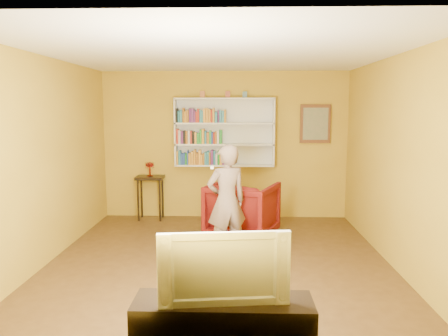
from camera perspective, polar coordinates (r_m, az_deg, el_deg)
The scene contains 16 objects.
room_shell at distance 5.64m, azimuth -0.73°, elevation -2.54°, with size 5.30×5.80×2.88m.
bookshelf at distance 7.97m, azimuth 0.07°, elevation 4.68°, with size 1.80×0.29×1.23m.
books_row_lower at distance 7.92m, azimuth -2.57°, elevation 1.30°, with size 0.98×0.19×0.27m.
books_row_middle at distance 7.90m, azimuth -3.20°, elevation 4.03°, with size 0.82×0.19×0.27m.
books_row_upper at distance 7.88m, azimuth -3.06°, elevation 6.79°, with size 0.89×0.18×0.26m.
ornament_left at distance 7.93m, azimuth -2.84°, elevation 9.58°, with size 0.09×0.09×0.12m, color #A85E30.
ornament_centre at distance 7.90m, azimuth 0.49°, elevation 9.58°, with size 0.09×0.09×0.12m, color #9E4834.
ornament_right at distance 7.90m, azimuth 2.74°, elevation 9.55°, with size 0.08×0.08×0.11m, color slate.
framed_painting at distance 8.13m, azimuth 11.85°, elevation 5.68°, with size 0.55×0.05×0.70m.
console_table at distance 8.08m, azimuth -9.61°, elevation -2.02°, with size 0.49×0.38×0.80m.
ruby_lustre at distance 8.03m, azimuth -9.66°, elevation 0.25°, with size 0.16×0.15×0.25m.
armchair at distance 6.82m, azimuth 2.44°, elevation -5.59°, with size 0.96×0.99×0.90m, color #4B0507.
person at distance 5.95m, azimuth 0.34°, elevation -4.35°, with size 0.56×0.37×1.55m, color #7D675B.
game_remote at distance 5.61m, azimuth -1.53°, elevation 0.13°, with size 0.04×0.15×0.04m, color white.
tv_cabinet at distance 3.74m, azimuth -0.11°, elevation -20.44°, with size 1.44×0.43×0.51m, color black.
television at distance 3.52m, azimuth -0.12°, elevation -12.52°, with size 1.02×0.13×0.59m, color black.
Camera 1 is at (0.26, -5.55, 2.03)m, focal length 35.00 mm.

